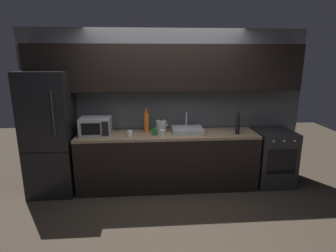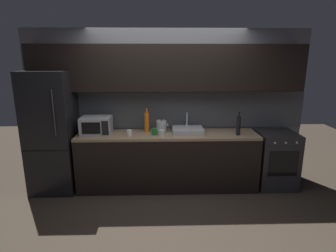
# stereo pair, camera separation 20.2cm
# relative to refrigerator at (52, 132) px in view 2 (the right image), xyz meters

# --- Properties ---
(ground_plane) EXTENTS (10.00, 10.00, 0.00)m
(ground_plane) POSITION_rel_refrigerator_xyz_m (1.78, -0.90, -0.94)
(ground_plane) COLOR #2D261E
(back_wall) EXTENTS (4.55, 0.44, 2.50)m
(back_wall) POSITION_rel_refrigerator_xyz_m (1.78, 0.30, 0.61)
(back_wall) COLOR slate
(back_wall) RESTS_ON ground
(counter_run) EXTENTS (2.81, 0.60, 0.90)m
(counter_run) POSITION_rel_refrigerator_xyz_m (1.78, 0.00, -0.49)
(counter_run) COLOR black
(counter_run) RESTS_ON ground
(refrigerator) EXTENTS (0.68, 0.69, 1.87)m
(refrigerator) POSITION_rel_refrigerator_xyz_m (0.00, 0.00, 0.00)
(refrigerator) COLOR black
(refrigerator) RESTS_ON ground
(oven_range) EXTENTS (0.60, 0.62, 0.90)m
(oven_range) POSITION_rel_refrigerator_xyz_m (3.53, -0.00, -0.49)
(oven_range) COLOR #232326
(oven_range) RESTS_ON ground
(microwave) EXTENTS (0.46, 0.35, 0.27)m
(microwave) POSITION_rel_refrigerator_xyz_m (0.68, 0.02, 0.10)
(microwave) COLOR #A8AAAF
(microwave) RESTS_ON counter_run
(sink_basin) EXTENTS (0.48, 0.38, 0.30)m
(sink_basin) POSITION_rel_refrigerator_xyz_m (2.10, 0.03, 0.00)
(sink_basin) COLOR #ADAFB5
(sink_basin) RESTS_ON counter_run
(kettle) EXTENTS (0.20, 0.16, 0.21)m
(kettle) POSITION_rel_refrigerator_xyz_m (1.69, 0.08, 0.06)
(kettle) COLOR #B7BABF
(kettle) RESTS_ON counter_run
(wine_bottle_orange) EXTENTS (0.08, 0.08, 0.38)m
(wine_bottle_orange) POSITION_rel_refrigerator_xyz_m (1.46, 0.11, 0.12)
(wine_bottle_orange) COLOR orange
(wine_bottle_orange) RESTS_ON counter_run
(wine_bottle_dark) EXTENTS (0.06, 0.06, 0.36)m
(wine_bottle_dark) POSITION_rel_refrigerator_xyz_m (2.86, -0.11, 0.11)
(wine_bottle_dark) COLOR black
(wine_bottle_dark) RESTS_ON counter_run
(mug_green) EXTENTS (0.08, 0.08, 0.10)m
(mug_green) POSITION_rel_refrigerator_xyz_m (1.58, -0.07, 0.01)
(mug_green) COLOR #1E6B2D
(mug_green) RESTS_ON counter_run
(mug_clear) EXTENTS (0.08, 0.08, 0.09)m
(mug_clear) POSITION_rel_refrigerator_xyz_m (1.69, -0.14, 0.01)
(mug_clear) COLOR silver
(mug_clear) RESTS_ON counter_run
(mug_white) EXTENTS (0.07, 0.07, 0.09)m
(mug_white) POSITION_rel_refrigerator_xyz_m (1.20, -0.11, 0.01)
(mug_white) COLOR silver
(mug_white) RESTS_ON counter_run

